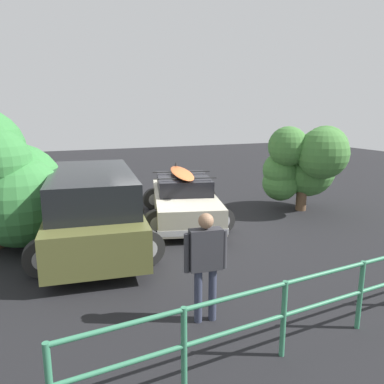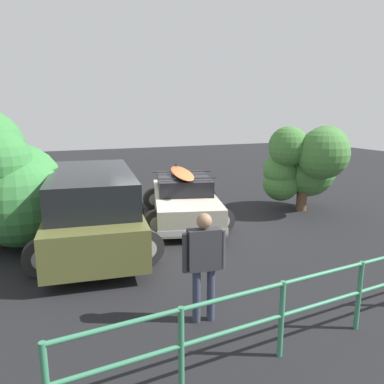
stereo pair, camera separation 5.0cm
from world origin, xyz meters
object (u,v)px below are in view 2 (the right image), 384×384
object	(u,v)px
sedan_car	(184,199)
person_bystander	(204,258)
bush_near_left	(307,162)
suv_car	(93,208)
bush_near_right	(3,182)

from	to	relation	value
sedan_car	person_bystander	bearing A→B (deg)	71.94
sedan_car	bush_near_left	size ratio (longest dim) A/B	1.71
bush_near_left	sedan_car	bearing A→B (deg)	-8.22
person_bystander	suv_car	bearing A→B (deg)	-75.17
sedan_car	bush_near_left	distance (m)	4.01
person_bystander	bush_near_left	bearing A→B (deg)	-140.42
suv_car	bush_near_left	bearing A→B (deg)	-174.46
person_bystander	bush_near_left	distance (m)	7.19
person_bystander	bush_near_right	distance (m)	5.57
sedan_car	bush_near_right	distance (m)	4.69
bush_near_right	person_bystander	bearing A→B (deg)	121.75
suv_car	bush_near_left	size ratio (longest dim) A/B	1.94
sedan_car	suv_car	size ratio (longest dim) A/B	0.88
person_bystander	bush_near_left	world-z (taller)	bush_near_left
sedan_car	person_bystander	world-z (taller)	person_bystander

